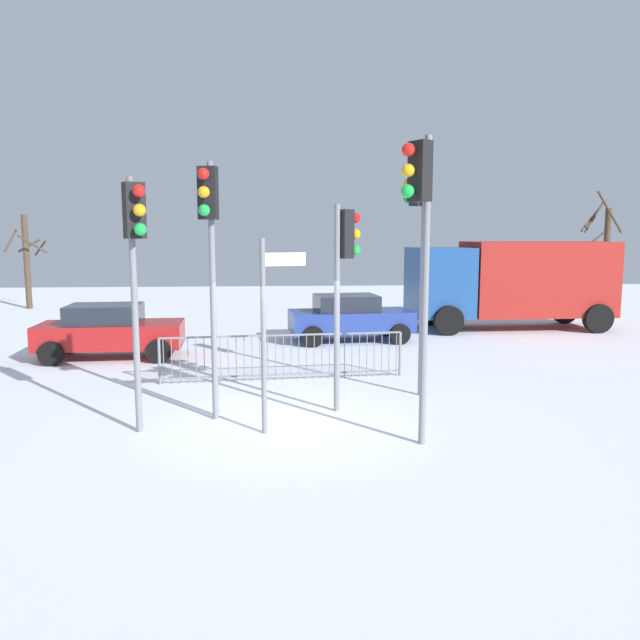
{
  "coord_description": "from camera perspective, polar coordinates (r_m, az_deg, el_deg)",
  "views": [
    {
      "loc": [
        -0.18,
        -10.88,
        3.35
      ],
      "look_at": [
        0.82,
        3.12,
        1.42
      ],
      "focal_mm": 35.08,
      "sensor_mm": 36.0,
      "label": 1
    }
  ],
  "objects": [
    {
      "name": "ground_plane",
      "position": [
        11.39,
        -3.05,
        -9.29
      ],
      "size": [
        60.0,
        60.0,
        0.0
      ],
      "primitive_type": "plane",
      "color": "white"
    },
    {
      "name": "traffic_light_foreground_right",
      "position": [
        9.75,
        9.12,
        8.83
      ],
      "size": [
        0.51,
        0.43,
        4.84
      ],
      "rotation": [
        0.0,
        0.0,
        2.13
      ],
      "color": "slate",
      "rests_on": "ground"
    },
    {
      "name": "traffic_light_mid_right",
      "position": [
        11.71,
        2.18,
        5.43
      ],
      "size": [
        0.52,
        0.42,
        3.91
      ],
      "rotation": [
        0.0,
        0.0,
        5.23
      ],
      "color": "slate",
      "rests_on": "ground"
    },
    {
      "name": "traffic_light_mid_left",
      "position": [
        11.12,
        -10.07,
        7.82
      ],
      "size": [
        0.35,
        0.56,
        4.6
      ],
      "rotation": [
        0.0,
        0.0,
        2.96
      ],
      "color": "slate",
      "rests_on": "ground"
    },
    {
      "name": "traffic_light_rear_left",
      "position": [
        10.66,
        -16.5,
        6.36
      ],
      "size": [
        0.42,
        0.51,
        4.28
      ],
      "rotation": [
        0.0,
        0.0,
        3.68
      ],
      "color": "slate",
      "rests_on": "ground"
    },
    {
      "name": "traffic_light_foreground_left",
      "position": [
        13.06,
        8.97,
        8.81
      ],
      "size": [
        0.46,
        0.48,
        4.92
      ],
      "rotation": [
        0.0,
        0.0,
        0.72
      ],
      "color": "slate",
      "rests_on": "ground"
    },
    {
      "name": "direction_sign_post",
      "position": [
        10.42,
        -4.88,
        -0.55
      ],
      "size": [
        0.76,
        0.28,
        3.29
      ],
      "rotation": [
        0.0,
        0.0,
        0.3
      ],
      "color": "slate",
      "rests_on": "ground"
    },
    {
      "name": "pedestrian_guard_railing",
      "position": [
        14.48,
        -3.36,
        -3.33
      ],
      "size": [
        5.63,
        0.57,
        1.07
      ],
      "rotation": [
        0.0,
        0.0,
        0.09
      ],
      "color": "slate",
      "rests_on": "ground"
    },
    {
      "name": "car_blue_far",
      "position": [
        19.7,
        2.71,
        0.27
      ],
      "size": [
        3.95,
        2.25,
        1.47
      ],
      "rotation": [
        0.0,
        0.0,
        0.1
      ],
      "color": "navy",
      "rests_on": "ground"
    },
    {
      "name": "car_red_near",
      "position": [
        17.9,
        -18.63,
        -0.9
      ],
      "size": [
        3.89,
        2.11,
        1.47
      ],
      "rotation": [
        0.0,
        0.0,
        0.06
      ],
      "color": "maroon",
      "rests_on": "ground"
    },
    {
      "name": "delivery_truck",
      "position": [
        23.19,
        17.07,
        3.49
      ],
      "size": [
        7.1,
        2.85,
        3.1
      ],
      "rotation": [
        0.0,
        0.0,
        3.17
      ],
      "color": "maroon",
      "rests_on": "ground"
    },
    {
      "name": "bare_tree_left",
      "position": [
        31.28,
        -25.17,
        5.01
      ],
      "size": [
        1.66,
        1.89,
        4.23
      ],
      "color": "#473828",
      "rests_on": "ground"
    },
    {
      "name": "bare_tree_centre",
      "position": [
        29.58,
        24.51,
        5.5
      ],
      "size": [
        1.68,
        1.81,
        5.17
      ],
      "color": "#473828",
      "rests_on": "ground"
    }
  ]
}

